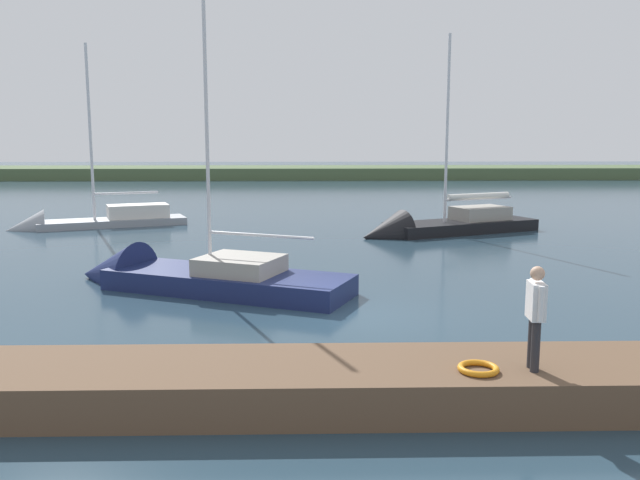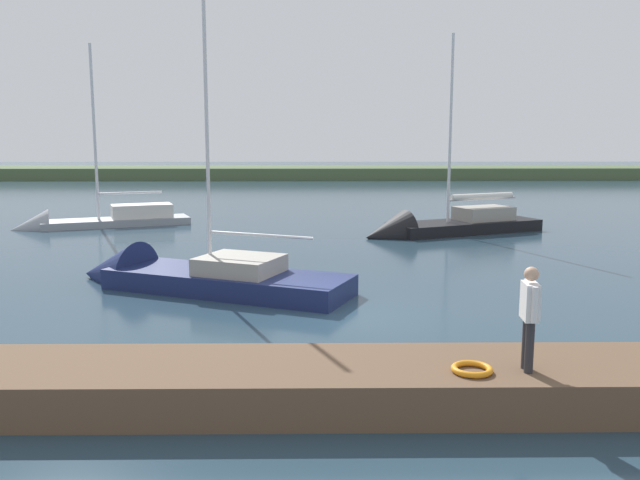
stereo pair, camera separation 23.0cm
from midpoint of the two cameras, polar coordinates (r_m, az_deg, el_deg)
name	(u,v)px [view 1 (the left image)]	position (r m, az deg, el deg)	size (l,w,h in m)	color
ground_plane	(351,316)	(16.55, 2.28, -6.55)	(200.00, 200.00, 0.00)	#263D4C
far_shoreline	(315,178)	(70.54, -0.52, 5.39)	(180.00, 8.00, 2.40)	#4C603D
dock_pier	(374,384)	(11.22, 4.10, -12.31)	(24.54, 2.17, 0.72)	brown
life_ring_buoy	(478,368)	(10.95, 12.95, -10.79)	(0.66, 0.66, 0.10)	orange
sailboat_far_right	(436,230)	(30.56, 9.78, 0.87)	(9.03, 5.63, 9.96)	black
sailboat_inner_slip	(181,281)	(19.94, -12.24, -3.50)	(8.95, 5.55, 9.83)	navy
sailboat_far_left	(88,224)	(34.37, -19.62, 1.30)	(8.52, 4.84, 9.76)	gray
person_on_dock	(536,311)	(10.99, 17.60, -5.85)	(0.26, 0.64, 1.69)	#28282D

